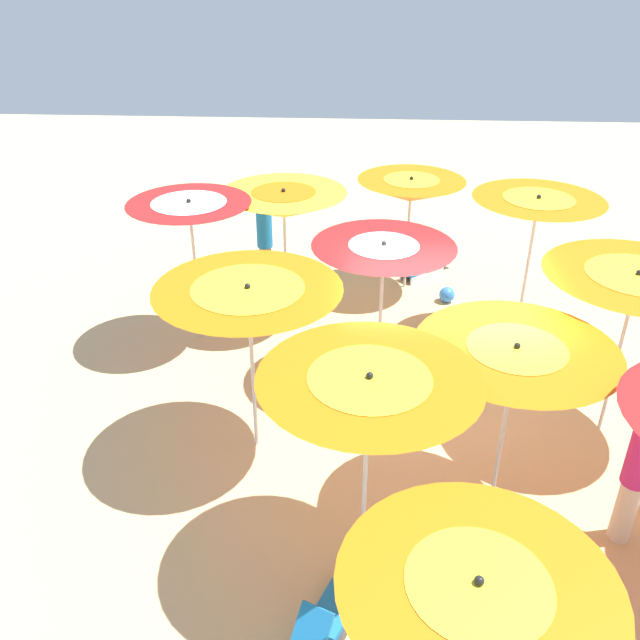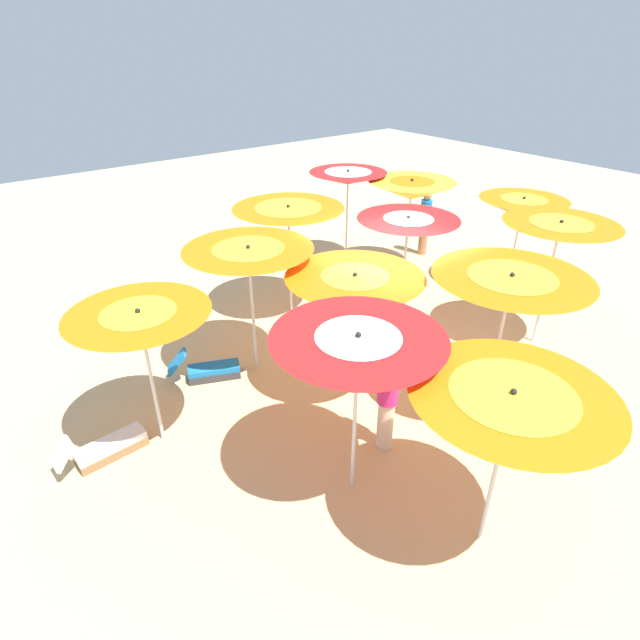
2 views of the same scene
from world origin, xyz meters
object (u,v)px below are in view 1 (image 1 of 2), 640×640
object	(u,v)px
beach_umbrella_3	(476,602)
beach_umbrella_6	(514,364)
beach_umbrella_0	(190,212)
beachgoer_1	(636,475)
beach_umbrella_4	(284,204)
lounger_2	(336,376)
lounger_3	(335,607)
beach_umbrella_1	(248,301)
lounger_1	(426,266)
beach_umbrella_8	(411,190)
beach_ball	(447,295)
beachgoer_0	(265,241)
beach_umbrella_10	(636,286)
beach_umbrella_2	(369,396)
beach_umbrella_5	(383,255)
beach_umbrella_9	(537,208)

from	to	relation	value
beach_umbrella_3	beach_umbrella_6	bearing A→B (deg)	-105.55
beach_umbrella_0	beachgoer_1	bearing A→B (deg)	144.04
beach_umbrella_4	lounger_2	bearing A→B (deg)	114.25
beach_umbrella_6	lounger_3	xyz separation A→B (m)	(1.83, 1.78, -1.74)
beach_umbrella_1	lounger_1	bearing A→B (deg)	-116.27
beach_umbrella_3	lounger_3	world-z (taller)	beach_umbrella_3
beach_umbrella_8	beach_ball	world-z (taller)	beach_umbrella_8
beachgoer_0	lounger_3	bearing A→B (deg)	-135.41
beach_umbrella_1	beach_umbrella_8	size ratio (longest dim) A/B	1.09
beachgoer_0	beach_umbrella_1	bearing A→B (deg)	-142.07
beach_umbrella_0	beach_umbrella_10	bearing A→B (deg)	160.72
lounger_1	beach_umbrella_10	bearing A→B (deg)	71.05
beach_umbrella_2	beach_umbrella_4	distance (m)	5.51
beach_umbrella_2	beach_ball	size ratio (longest dim) A/B	8.22
beach_umbrella_10	beachgoer_1	size ratio (longest dim) A/B	1.37
beachgoer_0	beachgoer_1	size ratio (longest dim) A/B	0.98
beach_umbrella_5	beach_ball	distance (m)	3.43
beach_umbrella_3	beachgoer_0	bearing A→B (deg)	-73.30
beach_umbrella_1	beachgoer_1	distance (m)	4.69
beach_umbrella_1	beach_umbrella_10	distance (m)	4.74
beachgoer_0	beach_umbrella_5	bearing A→B (deg)	-113.00
beach_umbrella_9	beachgoer_0	distance (m)	5.03
beach_umbrella_4	lounger_2	world-z (taller)	beach_umbrella_4
lounger_1	beachgoer_0	bearing A→B (deg)	-30.90
beach_umbrella_9	lounger_2	distance (m)	4.05
beach_umbrella_2	beach_umbrella_4	size ratio (longest dim) A/B	1.01
lounger_3	beachgoer_0	bearing A→B (deg)	36.15
beach_umbrella_3	beach_umbrella_9	bearing A→B (deg)	-105.24
beach_umbrella_0	beachgoer_0	distance (m)	2.61
beach_umbrella_5	beach_umbrella_8	bearing A→B (deg)	-100.46
beach_umbrella_1	beach_umbrella_2	world-z (taller)	beach_umbrella_2
beach_umbrella_0	beach_umbrella_2	size ratio (longest dim) A/B	1.02
beach_umbrella_0	lounger_2	xyz separation A→B (m)	(-2.34, 1.33, -2.06)
beach_umbrella_2	beach_umbrella_5	world-z (taller)	beach_umbrella_2
beach_umbrella_9	lounger_1	xyz separation A→B (m)	(1.36, -2.33, -2.09)
lounger_1	beachgoer_0	world-z (taller)	beachgoer_0
beach_umbrella_1	beach_umbrella_5	world-z (taller)	beach_umbrella_1
beach_umbrella_6	beach_umbrella_8	world-z (taller)	beach_umbrella_6
beach_umbrella_6	lounger_3	world-z (taller)	beach_umbrella_6
beach_umbrella_1	beach_umbrella_5	xyz separation A→B (m)	(-1.64, -1.75, -0.14)
beach_umbrella_6	beach_umbrella_8	distance (m)	5.77
lounger_2	beachgoer_0	xyz separation A→B (m)	(1.50, -3.41, 0.72)
beach_umbrella_8	beach_umbrella_3	bearing A→B (deg)	89.42
lounger_1	beach_ball	size ratio (longest dim) A/B	4.04
beach_umbrella_5	lounger_3	distance (m)	4.76
lounger_1	beachgoer_1	distance (m)	7.01
beach_umbrella_6	lounger_3	size ratio (longest dim) A/B	1.74
beach_umbrella_6	beach_umbrella_4	bearing A→B (deg)	-56.29
beach_umbrella_0	beach_umbrella_10	xyz separation A→B (m)	(-6.03, 2.11, -0.05)
lounger_1	beach_umbrella_0	bearing A→B (deg)	-7.95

